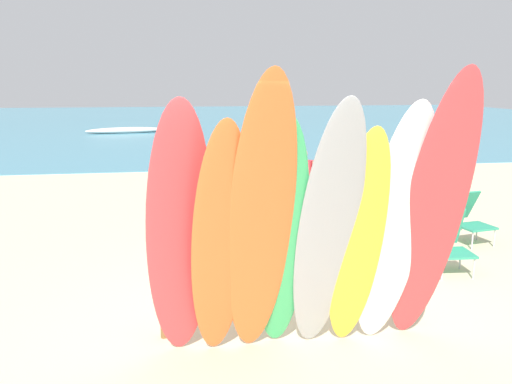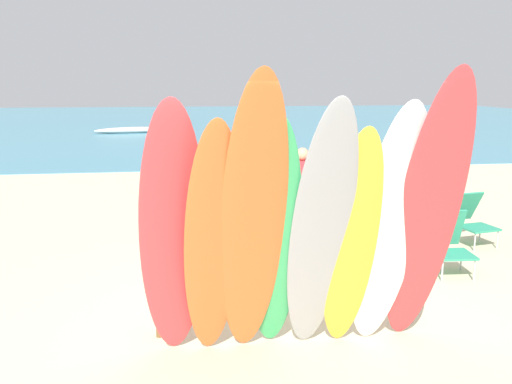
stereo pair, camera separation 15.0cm
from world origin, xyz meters
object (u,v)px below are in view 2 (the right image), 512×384
object	(u,v)px
beach_chair_blue	(448,240)
surfboard_white_6	(387,234)
beach_chair_red	(471,217)
distant_boat	(134,130)
beachgoer_near_rack	(283,158)
surfboard_orange_2	(253,228)
surfboard_red_0	(173,238)
beachgoer_by_water	(302,187)
surfboard_rack	(285,276)
surfboard_red_7	(426,221)
surfboard_orange_1	(212,248)
surfboard_grey_4	(320,236)
surfboard_yellow_5	(351,245)
beach_chair_striped	(381,216)
surfboard_green_3	(274,242)

from	to	relation	value
beach_chair_blue	surfboard_white_6	bearing A→B (deg)	-125.50
beach_chair_red	distant_boat	size ratio (longest dim) A/B	0.20
beachgoer_near_rack	surfboard_orange_2	bearing A→B (deg)	-40.13
surfboard_red_0	beachgoer_by_water	bearing A→B (deg)	57.59
surfboard_rack	surfboard_red_7	size ratio (longest dim) A/B	0.94
surfboard_white_6	surfboard_orange_1	bearing A→B (deg)	-179.63
surfboard_red_7	surfboard_grey_4	bearing A→B (deg)	-176.75
surfboard_grey_4	beach_chair_red	bearing A→B (deg)	42.69
beachgoer_by_water	surfboard_red_0	bearing A→B (deg)	-82.42
surfboard_yellow_5	beachgoer_near_rack	bearing A→B (deg)	87.24
beachgoer_by_water	surfboard_yellow_5	bearing A→B (deg)	-60.71
surfboard_grey_4	surfboard_white_6	xyz separation A→B (m)	(0.61, 0.03, -0.02)
surfboard_red_7	beach_chair_red	distance (m)	4.14
surfboard_red_7	beach_chair_red	size ratio (longest dim) A/B	3.51
beach_chair_red	distant_boat	world-z (taller)	beach_chair_red
surfboard_orange_2	beachgoer_near_rack	xyz separation A→B (m)	(1.46, 6.42, -0.36)
surfboard_orange_2	beach_chair_red	distance (m)	5.15
beach_chair_blue	surfboard_orange_2	bearing A→B (deg)	-139.66
surfboard_red_7	beach_chair_blue	bearing A→B (deg)	62.39
surfboard_orange_2	beach_chair_striped	distance (m)	4.38
beach_chair_red	surfboard_rack	bearing A→B (deg)	-154.21
surfboard_orange_2	surfboard_green_3	world-z (taller)	surfboard_orange_2
beach_chair_blue	distant_boat	bearing A→B (deg)	110.30
beachgoer_near_rack	beach_chair_red	distance (m)	4.00
surfboard_rack	surfboard_yellow_5	bearing A→B (deg)	-55.44
surfboard_grey_4	beachgoer_by_water	world-z (taller)	surfboard_grey_4
distant_boat	beach_chair_blue	bearing A→B (deg)	-73.87
surfboard_yellow_5	surfboard_red_7	distance (m)	0.68
surfboard_rack	surfboard_red_0	distance (m)	1.39
beachgoer_by_water	beach_chair_red	size ratio (longest dim) A/B	1.85
surfboard_rack	surfboard_orange_1	world-z (taller)	surfboard_orange_1
surfboard_green_3	surfboard_white_6	size ratio (longest dim) A/B	0.97
beach_chair_blue	surfboard_red_0	bearing A→B (deg)	-147.25
surfboard_orange_2	beachgoer_near_rack	size ratio (longest dim) A/B	1.68
surfboard_white_6	surfboard_red_7	bearing A→B (deg)	-12.38
surfboard_rack	surfboard_white_6	bearing A→B (deg)	-41.94
surfboard_red_0	surfboard_orange_1	bearing A→B (deg)	-22.13
surfboard_orange_1	surfboard_red_7	size ratio (longest dim) A/B	0.84
beachgoer_by_water	beach_chair_striped	distance (m)	1.33
surfboard_green_3	distant_boat	world-z (taller)	surfboard_green_3
surfboard_grey_4	surfboard_white_6	bearing A→B (deg)	1.33
surfboard_grey_4	beach_chair_red	distance (m)	4.68
surfboard_yellow_5	surfboard_white_6	bearing A→B (deg)	-2.63
surfboard_yellow_5	beach_chair_red	bearing A→B (deg)	49.13
surfboard_white_6	distant_boat	world-z (taller)	surfboard_white_6
beach_chair_red	surfboard_grey_4	bearing A→B (deg)	-145.68
surfboard_yellow_5	beach_chair_red	world-z (taller)	surfboard_yellow_5
surfboard_red_0	surfboard_white_6	xyz separation A→B (m)	(1.86, -0.11, -0.01)
surfboard_orange_2	surfboard_yellow_5	distance (m)	0.92
surfboard_red_0	beachgoer_by_water	size ratio (longest dim) A/B	1.67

